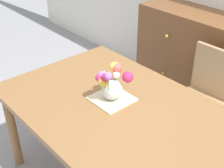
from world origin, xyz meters
name	(u,v)px	position (x,y,z in m)	size (l,w,h in m)	color
dining_table	(115,116)	(0.00, 0.00, 0.67)	(1.56, 1.06, 0.75)	olive
chair_far	(205,95)	(0.13, 0.87, 0.52)	(0.42, 0.42, 0.90)	tan
dresser	(204,66)	(-0.19, 1.33, 0.50)	(1.40, 0.47, 1.00)	brown
placemat	(112,99)	(-0.07, 0.03, 0.76)	(0.26, 0.26, 0.01)	beige
flower_vase	(112,83)	(-0.06, 0.03, 0.88)	(0.19, 0.23, 0.25)	silver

